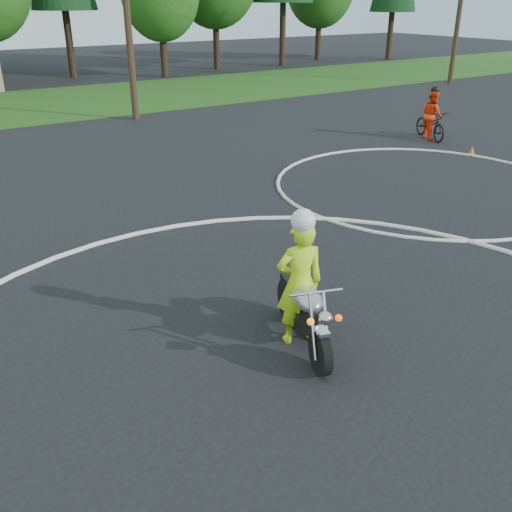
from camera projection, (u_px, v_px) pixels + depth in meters
course_markings at (355, 292)px, 10.05m from camera, size 19.05×19.05×0.12m
primary_motorcycle at (304, 312)px, 8.33m from camera, size 1.03×2.11×1.15m
rider_primary_grp at (300, 280)px, 8.25m from camera, size 0.82×0.67×2.13m
rider_second_grp at (431, 120)px, 20.61m from camera, size 1.31×2.07×1.88m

